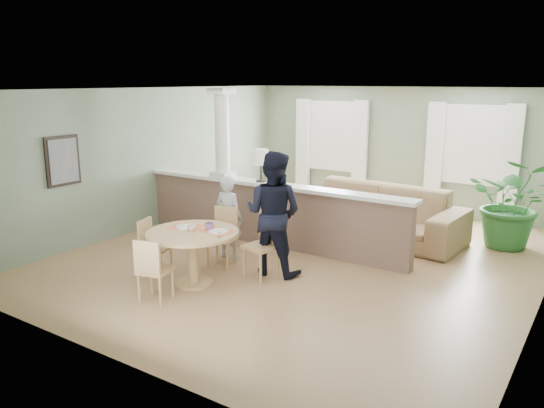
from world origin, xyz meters
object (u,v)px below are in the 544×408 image
Objects in this scene: chair_far_man at (264,242)px; chair_side at (152,244)px; houseplant at (513,203)px; chair_far_boy at (224,233)px; child_person at (229,217)px; man_person at (273,213)px; chair_near at (152,268)px; dining_table at (193,242)px; sofa at (372,212)px.

chair_side is (-1.42, -0.88, -0.06)m from chair_far_man.
chair_far_boy is (-3.60, -3.42, -0.29)m from houseplant.
child_person is 1.02m from man_person.
chair_near is (0.16, -1.67, -0.03)m from chair_far_boy.
chair_near is 0.47× the size of man_person.
sofa is at bearing 71.82° from dining_table.
chair_far_boy is at bearing -136.51° from houseplant.
houseplant is at bearing 30.15° from chair_far_boy.
chair_far_man reaches higher than chair_side.
houseplant is 1.83× the size of chair_near.
sofa is at bearing 49.68° from chair_far_boy.
dining_table is 0.95× the size of child_person.
chair_side is at bearing 69.12° from child_person.
dining_table reaches higher than chair_side.
man_person is at bearing -96.24° from sofa.
man_person is (0.86, 0.10, 0.42)m from chair_far_boy.
houseplant is at bearing -136.54° from man_person.
houseplant is at bearing -138.81° from child_person.
child_person reaches higher than chair_near.
dining_table reaches higher than chair_near.
chair_side is at bearing -176.88° from dining_table.
chair_far_boy reaches higher than dining_table.
man_person is (-2.74, -3.31, 0.13)m from houseplant.
chair_far_man is at bearing -74.02° from chair_side.
man_person is at bearing -70.10° from chair_side.
sofa is 2.39m from houseplant.
houseplant is (2.25, 0.76, 0.31)m from sofa.
houseplant is at bearing 62.55° from chair_far_man.
chair_side is 1.34m from child_person.
man_person reaches higher than houseplant.
chair_near is 1.05m from chair_side.
houseplant reaches higher than sofa.
child_person is at bearing 170.52° from chair_far_man.
man_person is at bearing 55.89° from dining_table.
chair_far_boy reaches higher than chair_side.
chair_near is at bearing -124.09° from houseplant.
chair_near is at bearing 61.27° from man_person.
dining_table is 1.22m from child_person.
dining_table is at bearing -91.79° from chair_far_boy.
sofa reaches higher than chair_near.
child_person reaches higher than chair_far_man.
chair_far_man is at bearing -18.15° from chair_far_boy.
man_person reaches higher than chair_far_man.
sofa is 4.49m from chair_near.
dining_table is 0.70× the size of man_person.
chair_far_man is 0.52× the size of man_person.
man_person is at bearing -129.55° from houseplant.
sofa is 2.98m from chair_far_boy.
man_person is (1.47, 1.05, 0.46)m from chair_side.
chair_near is 1.98m from child_person.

